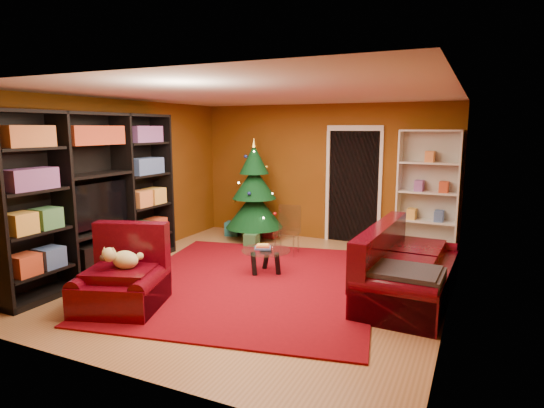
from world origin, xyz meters
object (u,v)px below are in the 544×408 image
at_px(gift_box_teal, 233,229).
at_px(sofa, 410,262).
at_px(rug, 252,281).
at_px(gift_box_red, 270,232).
at_px(coffee_table, 266,261).
at_px(acrylic_chair, 287,233).
at_px(white_bookshelf, 428,192).
at_px(armchair, 120,277).
at_px(gift_box_green, 252,240).
at_px(christmas_tree, 254,191).
at_px(media_unit, 95,196).
at_px(dog, 125,260).

bearing_deg(gift_box_teal, sofa, -28.56).
height_order(rug, gift_box_red, gift_box_red).
height_order(rug, coffee_table, coffee_table).
xyz_separation_m(sofa, acrylic_chair, (-2.19, 1.16, -0.09)).
xyz_separation_m(white_bookshelf, acrylic_chair, (-2.12, -1.19, -0.68)).
relative_size(white_bookshelf, armchair, 2.13).
bearing_deg(gift_box_teal, gift_box_green, -39.74).
distance_m(rug, christmas_tree, 2.69).
relative_size(media_unit, gift_box_green, 12.87).
height_order(rug, white_bookshelf, white_bookshelf).
xyz_separation_m(white_bookshelf, armchair, (-3.02, -4.18, -0.66)).
relative_size(rug, gift_box_green, 16.25).
height_order(dog, coffee_table, dog).
xyz_separation_m(rug, gift_box_green, (-0.91, 1.75, 0.11)).
relative_size(gift_box_teal, gift_box_green, 1.14).
bearing_deg(dog, sofa, 11.39).
bearing_deg(gift_box_red, acrylic_chair, -52.09).
relative_size(white_bookshelf, coffee_table, 2.98).
xyz_separation_m(rug, sofa, (2.10, 0.33, 0.46)).
bearing_deg(coffee_table, dog, -117.71).
distance_m(gift_box_teal, sofa, 4.30).
bearing_deg(coffee_table, white_bookshelf, 48.33).
bearing_deg(dog, coffee_table, 43.64).
bearing_deg(gift_box_red, christmas_tree, -131.15).
xyz_separation_m(gift_box_red, acrylic_chair, (0.80, -1.02, 0.26)).
xyz_separation_m(media_unit, gift_box_green, (1.29, 2.41, -1.06)).
distance_m(christmas_tree, dog, 3.71).
height_order(christmas_tree, dog, christmas_tree).
bearing_deg(christmas_tree, acrylic_chair, -37.29).
relative_size(gift_box_red, dog, 0.58).
height_order(media_unit, acrylic_chair, media_unit).
xyz_separation_m(armchair, sofa, (3.09, 1.83, 0.07)).
distance_m(gift_box_red, coffee_table, 2.28).
relative_size(rug, acrylic_chair, 5.12).
relative_size(armchair, sofa, 0.47).
height_order(gift_box_teal, armchair, armchair).
relative_size(rug, gift_box_red, 16.77).
bearing_deg(armchair, media_unit, 126.66).
height_order(armchair, sofa, sofa).
distance_m(white_bookshelf, dog, 5.10).
xyz_separation_m(gift_box_red, white_bookshelf, (2.92, 0.17, 0.94)).
relative_size(rug, coffee_table, 5.33).
height_order(rug, sofa, sofa).
bearing_deg(acrylic_chair, white_bookshelf, 22.28).
bearing_deg(gift_box_red, media_unit, -112.39).
distance_m(white_bookshelf, acrylic_chair, 2.53).
xyz_separation_m(coffee_table, acrylic_chair, (-0.11, 1.07, 0.19)).
bearing_deg(coffee_table, gift_box_green, 124.91).
relative_size(sofa, coffee_table, 2.96).
height_order(gift_box_teal, gift_box_green, gift_box_teal).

